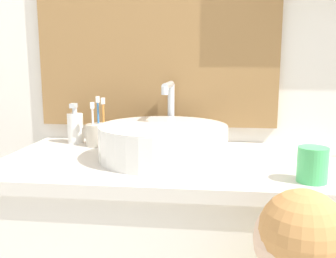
% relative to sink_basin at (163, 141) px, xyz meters
% --- Properties ---
extents(sink_basin, '(0.39, 0.44, 0.22)m').
position_rel_sink_basin_xyz_m(sink_basin, '(0.00, 0.00, 0.00)').
color(sink_basin, white).
rests_on(sink_basin, vanity_counter).
extents(toothbrush_holder, '(0.09, 0.09, 0.17)m').
position_rel_sink_basin_xyz_m(toothbrush_holder, '(-0.25, 0.15, -0.01)').
color(toothbrush_holder, beige).
rests_on(toothbrush_holder, vanity_counter).
extents(soap_dispenser, '(0.06, 0.06, 0.15)m').
position_rel_sink_basin_xyz_m(soap_dispenser, '(-0.35, 0.18, 0.00)').
color(soap_dispenser, white).
rests_on(soap_dispenser, vanity_counter).
extents(drinking_cup, '(0.07, 0.07, 0.09)m').
position_rel_sink_basin_xyz_m(drinking_cup, '(0.39, -0.19, -0.01)').
color(drinking_cup, '#4CC670').
rests_on(drinking_cup, vanity_counter).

